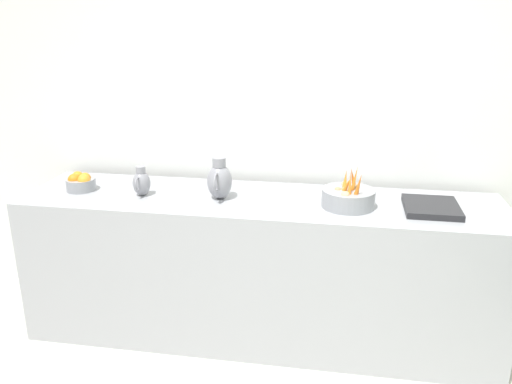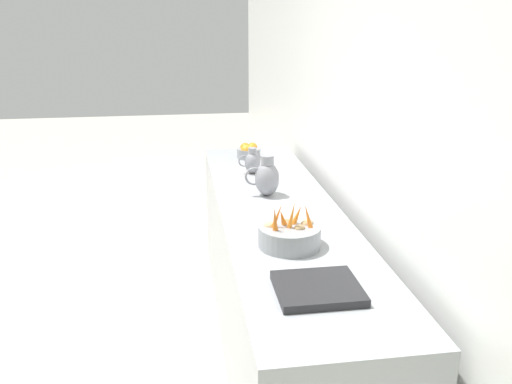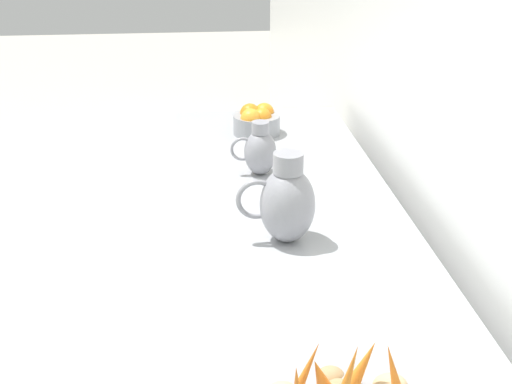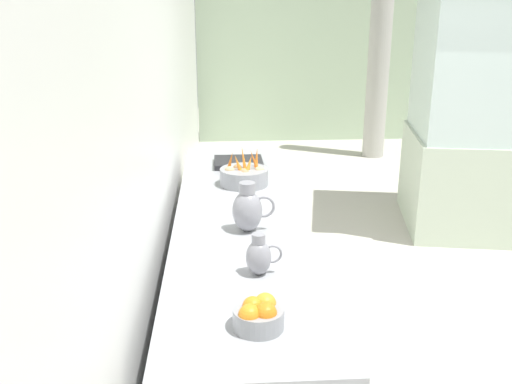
{
  "view_description": "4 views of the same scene",
  "coord_description": "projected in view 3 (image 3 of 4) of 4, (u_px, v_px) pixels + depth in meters",
  "views": [
    {
      "loc": [
        1.43,
        0.22,
        1.96
      ],
      "look_at": [
        -1.38,
        -0.26,
        1.0
      ],
      "focal_mm": 36.67,
      "sensor_mm": 36.0,
      "label": 1
    },
    {
      "loc": [
        -0.93,
        2.61,
        2.0
      ],
      "look_at": [
        -1.34,
        -0.12,
        1.07
      ],
      "focal_mm": 37.74,
      "sensor_mm": 36.0,
      "label": 2
    },
    {
      "loc": [
        -1.21,
        1.17,
        1.8
      ],
      "look_at": [
        -1.37,
        -0.4,
        1.11
      ],
      "focal_mm": 48.61,
      "sensor_mm": 36.0,
      "label": 3
    },
    {
      "loc": [
        -1.59,
        -3.13,
        2.01
      ],
      "look_at": [
        -1.42,
        -0.45,
        1.11
      ],
      "focal_mm": 39.76,
      "sensor_mm": 36.0,
      "label": 4
    }
  ],
  "objects": [
    {
      "name": "orange_bowl",
      "position": [
        257.0,
        121.0,
        2.69
      ],
      "size": [
        0.18,
        0.18,
        0.11
      ],
      "color": "gray",
      "rests_on": "prep_counter"
    },
    {
      "name": "metal_pitcher_tall",
      "position": [
        286.0,
        202.0,
        1.85
      ],
      "size": [
        0.21,
        0.15,
        0.25
      ],
      "color": "gray",
      "rests_on": "prep_counter"
    },
    {
      "name": "metal_pitcher_short",
      "position": [
        260.0,
        151.0,
        2.3
      ],
      "size": [
        0.15,
        0.11,
        0.18
      ],
      "color": "gray",
      "rests_on": "prep_counter"
    }
  ]
}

